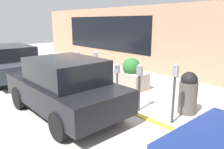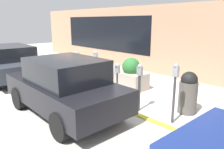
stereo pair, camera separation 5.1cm
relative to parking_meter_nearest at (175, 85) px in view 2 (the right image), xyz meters
The scene contains 12 objects.
ground_plane 2.40m from the parking_meter_nearest, ahead, with size 40.00×40.00×0.00m, color beige.
curb_strip 2.40m from the parking_meter_nearest, ahead, with size 24.50×0.16×0.04m.
building_facade 4.78m from the parking_meter_nearest, 63.08° to the right, with size 24.50×0.17×3.35m.
parking_meter_nearest is the anchor object (origin of this frame).
parking_meter_second 1.13m from the parking_meter_nearest, ahead, with size 0.16×0.14×1.41m.
parking_meter_middle 2.09m from the parking_meter_nearest, ahead, with size 0.19×0.16×1.29m.
parking_meter_fourth 3.23m from the parking_meter_nearest, ahead, with size 0.15×0.13×1.57m.
parking_meter_farthest 4.33m from the parking_meter_nearest, ahead, with size 0.16×0.14×1.44m.
planter_box 3.16m from the parking_meter_nearest, 26.86° to the right, with size 1.24×0.82×1.22m.
parked_car_middle 2.96m from the parking_meter_nearest, 36.11° to the left, with size 3.96×1.89×1.60m.
parked_car_rear 7.71m from the parking_meter_nearest, 12.20° to the left, with size 4.74×2.17×1.53m.
trash_bin 0.97m from the parking_meter_nearest, 84.72° to the right, with size 0.52×0.52×1.22m.
Camera 2 is at (-4.95, 4.46, 2.59)m, focal length 35.00 mm.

